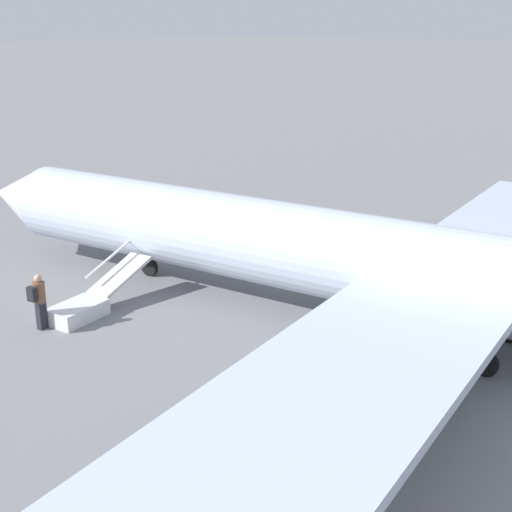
% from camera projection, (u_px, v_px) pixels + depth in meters
% --- Properties ---
extents(ground_plane, '(600.00, 600.00, 0.00)m').
position_uv_depth(ground_plane, '(396.00, 334.00, 21.20)').
color(ground_plane, slate).
extents(airplane_main, '(35.75, 27.76, 7.17)m').
position_uv_depth(airplane_main, '(436.00, 273.00, 20.00)').
color(airplane_main, silver).
rests_on(airplane_main, ground).
extents(boarding_stairs, '(1.85, 4.14, 1.76)m').
position_uv_depth(boarding_stairs, '(86.00, 304.00, 22.45)').
color(boarding_stairs, silver).
rests_on(boarding_stairs, ground).
extents(passenger, '(0.39, 0.56, 1.74)m').
position_uv_depth(passenger, '(39.00, 298.00, 21.23)').
color(passenger, '#23232D').
rests_on(passenger, ground).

